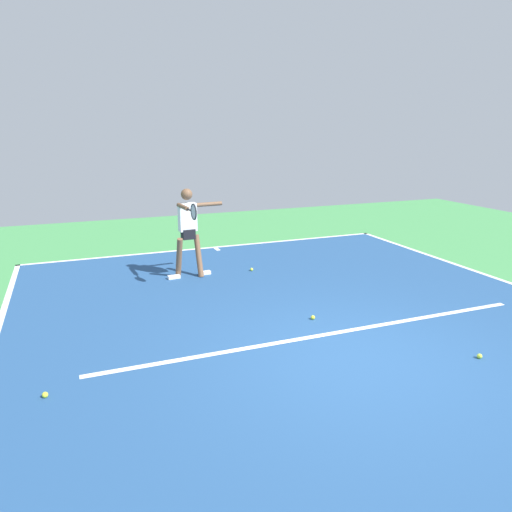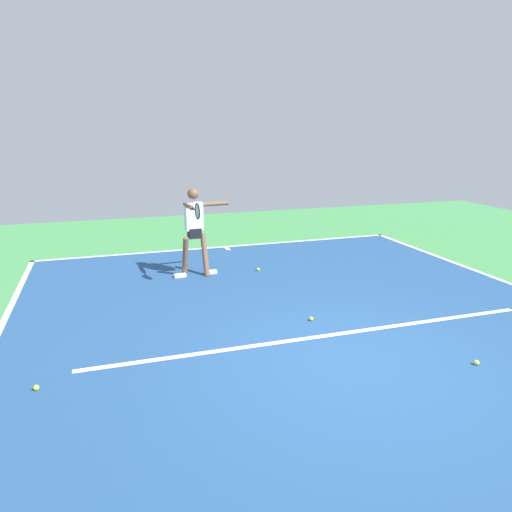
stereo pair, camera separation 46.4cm
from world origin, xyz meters
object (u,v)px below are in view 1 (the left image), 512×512
(tennis_ball_near_player, at_px, (480,356))
(tennis_ball_near_service_line, at_px, (45,395))
(tennis_player, at_px, (189,227))
(tennis_ball_far_corner, at_px, (313,317))
(tennis_ball_centre_court, at_px, (252,269))

(tennis_ball_near_player, bearing_deg, tennis_ball_near_service_line, -11.41)
(tennis_player, distance_m, tennis_ball_far_corner, 3.27)
(tennis_ball_near_service_line, height_order, tennis_ball_centre_court, same)
(tennis_ball_near_player, relative_size, tennis_ball_far_corner, 1.00)
(tennis_ball_near_service_line, relative_size, tennis_ball_centre_court, 1.00)
(tennis_ball_near_service_line, xyz_separation_m, tennis_ball_near_player, (-5.20, 1.05, 0.00))
(tennis_ball_near_service_line, bearing_deg, tennis_ball_centre_court, -136.14)
(tennis_player, xyz_separation_m, tennis_ball_near_player, (-2.61, 4.82, -0.99))
(tennis_ball_near_service_line, distance_m, tennis_ball_centre_court, 5.37)
(tennis_player, bearing_deg, tennis_ball_far_corner, 108.95)
(tennis_player, xyz_separation_m, tennis_ball_near_service_line, (2.58, 3.77, -0.99))
(tennis_player, relative_size, tennis_ball_near_player, 27.00)
(tennis_player, height_order, tennis_ball_far_corner, tennis_player)
(tennis_ball_centre_court, relative_size, tennis_ball_far_corner, 1.00)
(tennis_ball_centre_court, bearing_deg, tennis_ball_far_corner, 88.80)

